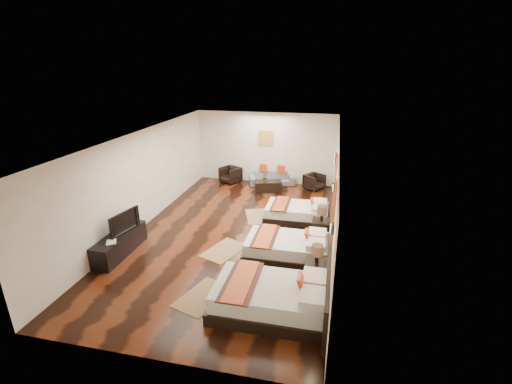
% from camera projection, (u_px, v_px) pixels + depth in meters
% --- Properties ---
extents(floor, '(5.50, 9.50, 0.01)m').
position_uv_depth(floor, '(234.00, 233.00, 10.22)').
color(floor, black).
rests_on(floor, ground).
extents(ceiling, '(5.50, 9.50, 0.01)m').
position_uv_depth(ceiling, '(231.00, 136.00, 9.25)').
color(ceiling, white).
rests_on(ceiling, floor).
extents(back_wall, '(5.50, 0.01, 2.80)m').
position_uv_depth(back_wall, '(266.00, 148.00, 14.09)').
color(back_wall, silver).
rests_on(back_wall, floor).
extents(left_wall, '(0.01, 9.50, 2.80)m').
position_uv_depth(left_wall, '(141.00, 180.00, 10.30)').
color(left_wall, silver).
rests_on(left_wall, floor).
extents(right_wall, '(0.01, 9.50, 2.80)m').
position_uv_depth(right_wall, '(335.00, 194.00, 9.18)').
color(right_wall, silver).
rests_on(right_wall, floor).
extents(headboard_panel, '(0.08, 6.60, 0.90)m').
position_uv_depth(headboard_panel, '(330.00, 241.00, 8.78)').
color(headboard_panel, black).
rests_on(headboard_panel, floor).
extents(bed_near, '(2.34, 1.47, 0.89)m').
position_uv_depth(bed_near, '(274.00, 298.00, 6.92)').
color(bed_near, black).
rests_on(bed_near, floor).
extents(bed_mid, '(2.08, 1.31, 0.79)m').
position_uv_depth(bed_mid, '(288.00, 247.00, 8.85)').
color(bed_mid, black).
rests_on(bed_mid, floor).
extents(bed_far, '(1.95, 1.22, 0.74)m').
position_uv_depth(bed_far, '(298.00, 212.00, 10.96)').
color(bed_far, black).
rests_on(bed_far, floor).
extents(nightstand_a, '(0.48, 0.48, 0.94)m').
position_uv_depth(nightstand_a, '(316.00, 270.00, 7.80)').
color(nightstand_a, black).
rests_on(nightstand_a, floor).
extents(nightstand_b, '(0.49, 0.49, 0.98)m').
position_uv_depth(nightstand_b, '(321.00, 227.00, 9.77)').
color(nightstand_b, black).
rests_on(nightstand_b, floor).
extents(jute_mat_near, '(1.09, 1.38, 0.01)m').
position_uv_depth(jute_mat_near, '(203.00, 296.00, 7.44)').
color(jute_mat_near, '#91704A').
rests_on(jute_mat_near, floor).
extents(jute_mat_mid, '(1.13, 1.39, 0.01)m').
position_uv_depth(jute_mat_mid, '(224.00, 250.00, 9.25)').
color(jute_mat_mid, '#91704A').
rests_on(jute_mat_mid, floor).
extents(jute_mat_far, '(1.11, 1.38, 0.01)m').
position_uv_depth(jute_mat_far, '(259.00, 216.00, 11.29)').
color(jute_mat_far, '#91704A').
rests_on(jute_mat_far, floor).
extents(tv_console, '(0.50, 1.80, 0.55)m').
position_uv_depth(tv_console, '(120.00, 244.00, 9.03)').
color(tv_console, black).
rests_on(tv_console, floor).
extents(tv, '(0.32, 0.99, 0.57)m').
position_uv_depth(tv, '(122.00, 222.00, 8.96)').
color(tv, black).
rests_on(tv, tv_console).
extents(book, '(0.35, 0.38, 0.03)m').
position_uv_depth(book, '(106.00, 243.00, 8.47)').
color(book, black).
rests_on(book, tv_console).
extents(figurine, '(0.36, 0.36, 0.34)m').
position_uv_depth(figurine, '(133.00, 217.00, 9.52)').
color(figurine, brown).
rests_on(figurine, tv_console).
extents(sofa, '(1.90, 1.20, 0.52)m').
position_uv_depth(sofa, '(272.00, 178.00, 14.14)').
color(sofa, slate).
rests_on(sofa, floor).
extents(armchair_left, '(0.96, 0.96, 0.65)m').
position_uv_depth(armchair_left, '(230.00, 175.00, 14.35)').
color(armchair_left, black).
rests_on(armchair_left, floor).
extents(armchair_right, '(0.92, 0.91, 0.61)m').
position_uv_depth(armchair_right, '(314.00, 182.00, 13.58)').
color(armchair_right, black).
rests_on(armchair_right, floor).
extents(coffee_table, '(1.10, 0.75, 0.40)m').
position_uv_depth(coffee_table, '(268.00, 186.00, 13.42)').
color(coffee_table, black).
rests_on(coffee_table, floor).
extents(table_plant, '(0.26, 0.22, 0.28)m').
position_uv_depth(table_plant, '(265.00, 178.00, 13.29)').
color(table_plant, '#306220').
rests_on(table_plant, coffee_table).
extents(orange_panel_a, '(0.04, 0.40, 1.30)m').
position_uv_depth(orange_panel_a, '(334.00, 212.00, 7.34)').
color(orange_panel_a, '#D86014').
rests_on(orange_panel_a, right_wall).
extents(orange_panel_b, '(0.04, 0.40, 1.30)m').
position_uv_depth(orange_panel_b, '(335.00, 180.00, 9.35)').
color(orange_panel_b, '#D86014').
rests_on(orange_panel_b, right_wall).
extents(sconce_near, '(0.07, 0.12, 0.18)m').
position_uv_depth(sconce_near, '(332.00, 228.00, 6.28)').
color(sconce_near, black).
rests_on(sconce_near, right_wall).
extents(sconce_mid, '(0.07, 0.12, 0.18)m').
position_uv_depth(sconce_mid, '(334.00, 188.00, 8.30)').
color(sconce_mid, black).
rests_on(sconce_mid, right_wall).
extents(sconce_far, '(0.07, 0.12, 0.18)m').
position_uv_depth(sconce_far, '(335.00, 163.00, 10.32)').
color(sconce_far, black).
rests_on(sconce_far, right_wall).
extents(sconce_lounge, '(0.07, 0.12, 0.18)m').
position_uv_depth(sconce_lounge, '(336.00, 156.00, 11.14)').
color(sconce_lounge, black).
rests_on(sconce_lounge, right_wall).
extents(gold_artwork, '(0.60, 0.04, 0.60)m').
position_uv_depth(gold_artwork, '(266.00, 138.00, 13.93)').
color(gold_artwork, '#AD873F').
rests_on(gold_artwork, back_wall).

